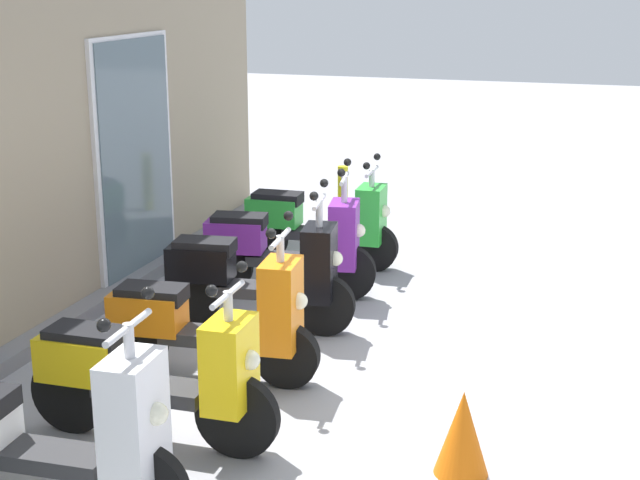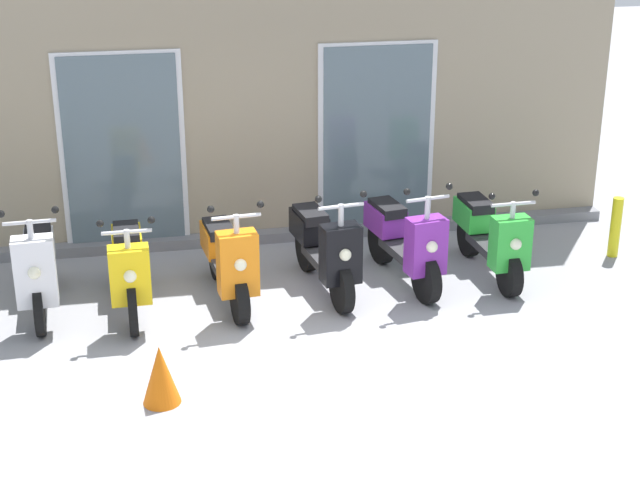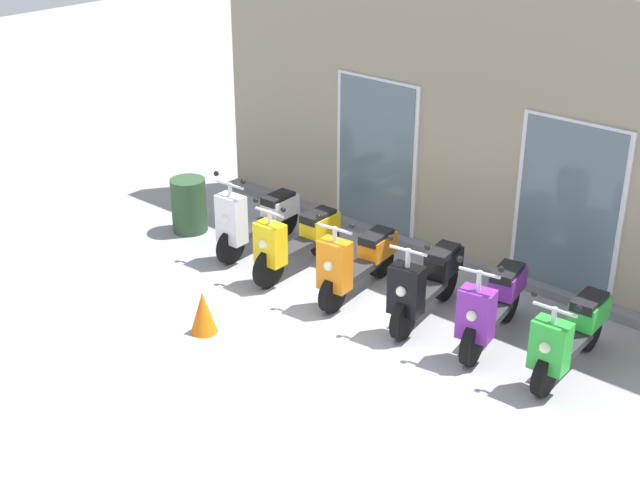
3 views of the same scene
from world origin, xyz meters
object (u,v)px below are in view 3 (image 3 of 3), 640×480
object	(u,v)px
scooter_orange	(357,261)
scooter_green	(570,335)
traffic_cone	(203,312)
scooter_yellow	(297,239)
scooter_purple	(492,305)
trash_bin	(189,205)
scooter_white	(256,218)
scooter_black	(425,283)

from	to	relation	value
scooter_orange	scooter_green	size ratio (longest dim) A/B	1.00
scooter_orange	traffic_cone	distance (m)	2.06
scooter_yellow	scooter_orange	xyz separation A→B (m)	(0.98, 0.03, -0.02)
scooter_purple	scooter_green	xyz separation A→B (m)	(0.96, 0.01, -0.02)
traffic_cone	trash_bin	world-z (taller)	trash_bin
scooter_yellow	scooter_green	distance (m)	3.82
traffic_cone	scooter_yellow	bearing A→B (deg)	96.68
scooter_yellow	trash_bin	distance (m)	2.09
traffic_cone	scooter_white	bearing A→B (deg)	118.78
scooter_white	trash_bin	distance (m)	1.22
scooter_white	scooter_orange	size ratio (longest dim) A/B	1.02
scooter_orange	trash_bin	xyz separation A→B (m)	(-3.07, -0.06, -0.06)
scooter_orange	scooter_green	world-z (taller)	scooter_orange
traffic_cone	scooter_green	bearing A→B (deg)	29.25
scooter_orange	scooter_white	bearing A→B (deg)	176.81
scooter_black	scooter_purple	world-z (taller)	same
scooter_orange	scooter_purple	bearing A→B (deg)	3.39
scooter_purple	traffic_cone	xyz separation A→B (m)	(-2.64, -2.01, -0.21)
scooter_white	traffic_cone	bearing A→B (deg)	-61.22
scooter_purple	traffic_cone	world-z (taller)	scooter_purple
scooter_green	traffic_cone	bearing A→B (deg)	-150.75
scooter_purple	scooter_white	bearing A→B (deg)	-179.89
scooter_green	traffic_cone	xyz separation A→B (m)	(-3.60, -2.02, -0.20)
scooter_white	traffic_cone	size ratio (longest dim) A/B	3.13
trash_bin	scooter_yellow	bearing A→B (deg)	0.92
scooter_purple	trash_bin	distance (m)	4.95
scooter_green	trash_bin	distance (m)	5.91
scooter_yellow	scooter_black	size ratio (longest dim) A/B	1.02
scooter_black	trash_bin	xyz separation A→B (m)	(-4.07, -0.11, -0.09)
scooter_purple	scooter_green	bearing A→B (deg)	0.47
scooter_white	traffic_cone	world-z (taller)	scooter_white
scooter_green	trash_bin	bearing A→B (deg)	-178.25
scooter_orange	scooter_black	bearing A→B (deg)	3.05
traffic_cone	trash_bin	size ratio (longest dim) A/B	0.65
traffic_cone	scooter_purple	bearing A→B (deg)	37.25
scooter_orange	scooter_black	size ratio (longest dim) A/B	0.98
trash_bin	scooter_purple	bearing A→B (deg)	1.99
scooter_green	traffic_cone	distance (m)	4.13
scooter_black	scooter_purple	distance (m)	0.88
scooter_yellow	trash_bin	bearing A→B (deg)	-179.08
scooter_yellow	trash_bin	size ratio (longest dim) A/B	2.08
scooter_yellow	scooter_green	xyz separation A→B (m)	(3.82, 0.15, -0.02)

